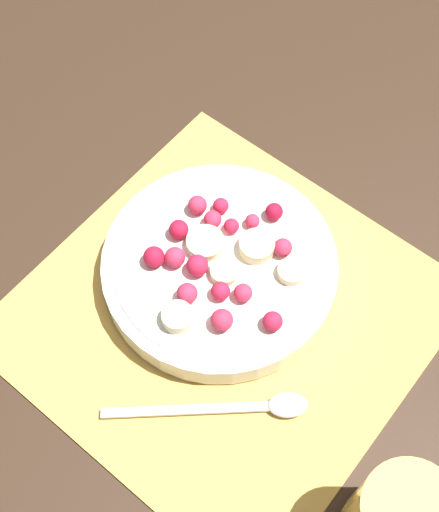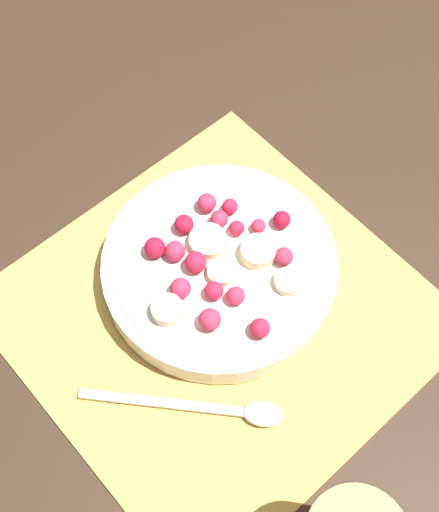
# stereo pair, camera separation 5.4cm
# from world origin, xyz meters

# --- Properties ---
(ground_plane) EXTENTS (3.00, 3.00, 0.00)m
(ground_plane) POSITION_xyz_m (0.00, 0.00, 0.00)
(ground_plane) COLOR #382619
(placemat) EXTENTS (0.37, 0.37, 0.01)m
(placemat) POSITION_xyz_m (0.00, 0.00, 0.00)
(placemat) COLOR #E0B251
(placemat) RESTS_ON ground_plane
(fruit_bowl) EXTENTS (0.24, 0.24, 0.05)m
(fruit_bowl) POSITION_xyz_m (0.03, 0.03, 0.03)
(fruit_bowl) COLOR white
(fruit_bowl) RESTS_ON placemat
(spoon) EXTENTS (0.14, 0.15, 0.01)m
(spoon) POSITION_xyz_m (-0.07, -0.07, 0.01)
(spoon) COLOR #B2B2B7
(spoon) RESTS_ON placemat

